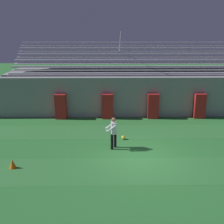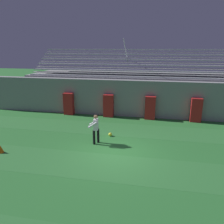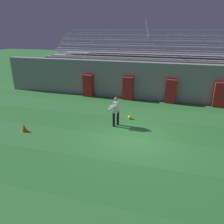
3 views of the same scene
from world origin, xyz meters
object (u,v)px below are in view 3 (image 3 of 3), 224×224
(padding_pillar_gate_right, at_px, (171,91))
(soccer_ball, at_px, (130,117))
(traffic_cone, at_px, (24,128))
(padding_pillar_gate_left, at_px, (128,88))
(goalkeeper, at_px, (116,110))
(padding_pillar_far_right, at_px, (219,95))
(padding_pillar_far_left, at_px, (88,86))

(padding_pillar_gate_right, distance_m, soccer_ball, 4.47)
(padding_pillar_gate_right, xyz_separation_m, traffic_cone, (-7.35, -6.94, -0.65))
(padding_pillar_gate_left, distance_m, goalkeeper, 4.94)
(padding_pillar_gate_left, height_order, soccer_ball, padding_pillar_gate_left)
(padding_pillar_gate_left, height_order, traffic_cone, padding_pillar_gate_left)
(padding_pillar_gate_right, distance_m, padding_pillar_far_right, 3.24)
(padding_pillar_far_left, bearing_deg, padding_pillar_far_right, 0.00)
(padding_pillar_gate_right, bearing_deg, padding_pillar_gate_left, 180.00)
(padding_pillar_far_right, bearing_deg, padding_pillar_gate_right, 180.00)
(padding_pillar_far_left, bearing_deg, padding_pillar_gate_left, 0.00)
(padding_pillar_gate_left, height_order, padding_pillar_gate_right, same)
(padding_pillar_gate_left, xyz_separation_m, padding_pillar_far_left, (-3.22, 0.00, 0.00))
(padding_pillar_gate_left, height_order, goalkeeper, padding_pillar_gate_left)
(padding_pillar_far_right, relative_size, goalkeeper, 1.03)
(padding_pillar_gate_left, relative_size, padding_pillar_gate_right, 1.00)
(padding_pillar_far_left, xyz_separation_m, soccer_ball, (4.10, -3.78, -0.75))
(soccer_ball, bearing_deg, padding_pillar_gate_left, 103.16)
(padding_pillar_gate_right, height_order, goalkeeper, padding_pillar_gate_right)
(padding_pillar_gate_right, height_order, padding_pillar_far_left, same)
(padding_pillar_gate_right, bearing_deg, goalkeeper, -120.06)
(padding_pillar_far_right, bearing_deg, traffic_cone, -146.75)
(goalkeeper, bearing_deg, padding_pillar_gate_right, 59.94)
(padding_pillar_gate_right, relative_size, padding_pillar_far_right, 1.00)
(padding_pillar_gate_left, distance_m, padding_pillar_far_right, 6.39)
(goalkeeper, height_order, traffic_cone, goalkeeper)
(padding_pillar_gate_right, distance_m, goalkeeper, 5.70)
(traffic_cone, bearing_deg, padding_pillar_far_right, 33.25)
(traffic_cone, bearing_deg, soccer_ball, 31.91)
(padding_pillar_far_left, distance_m, goalkeeper, 6.06)
(traffic_cone, bearing_deg, padding_pillar_gate_left, 58.84)
(padding_pillar_far_left, xyz_separation_m, traffic_cone, (-0.98, -6.94, -0.65))
(soccer_ball, bearing_deg, traffic_cone, -148.09)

